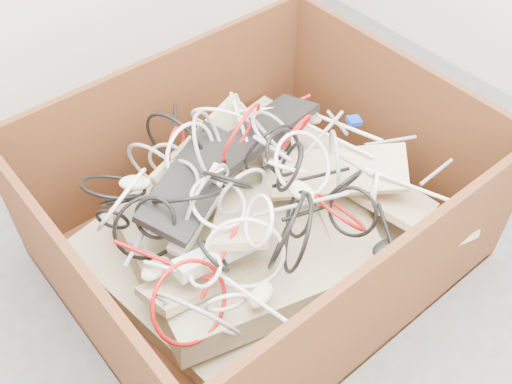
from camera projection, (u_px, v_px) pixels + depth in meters
ground at (300, 315)px, 1.93m from camera, size 3.00×3.00×0.00m
cardboard_box at (256, 231)px, 1.99m from camera, size 1.25×1.04×0.57m
keyboard_pile at (273, 194)px, 1.91m from camera, size 0.96×0.88×0.34m
mice_scatter at (260, 213)px, 1.77m from camera, size 0.84×0.68×0.21m
power_strip_left at (200, 210)px, 1.76m from camera, size 0.30×0.18×0.12m
power_strip_right at (223, 251)px, 1.69m from camera, size 0.31×0.08×0.10m
vga_plug at (354, 121)px, 2.02m from camera, size 0.06×0.05×0.03m
cable_tangle at (228, 192)px, 1.75m from camera, size 1.13×0.85×0.44m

